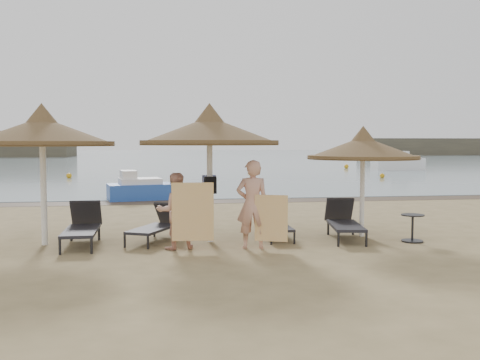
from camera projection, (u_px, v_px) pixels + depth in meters
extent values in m
plane|color=#9A8558|center=(208.00, 252.00, 10.87)|extent=(160.00, 160.00, 0.00)
cube|color=slate|center=(166.00, 156.00, 89.81)|extent=(200.00, 140.00, 0.03)
cube|color=#4B3A29|center=(186.00, 202.00, 20.15)|extent=(200.00, 1.60, 0.01)
cube|color=brown|center=(469.00, 147.00, 97.76)|extent=(40.00, 8.00, 3.00)
cube|color=white|center=(398.00, 164.00, 43.08)|extent=(4.00, 1.60, 1.00)
cube|color=white|center=(398.00, 155.00, 43.02)|extent=(1.50, 1.00, 0.60)
cylinder|color=white|center=(44.00, 194.00, 11.58)|extent=(0.13, 0.13, 2.25)
cone|color=brown|center=(42.00, 131.00, 11.48)|extent=(3.10, 3.10, 0.59)
cone|color=brown|center=(42.00, 114.00, 11.46)|extent=(0.75, 0.75, 0.48)
cylinder|color=brown|center=(42.00, 144.00, 11.50)|extent=(3.04, 3.04, 0.11)
cylinder|color=white|center=(210.00, 192.00, 11.94)|extent=(0.13, 0.13, 2.27)
cone|color=brown|center=(210.00, 130.00, 11.84)|extent=(3.13, 3.13, 0.59)
cone|color=brown|center=(209.00, 114.00, 11.82)|extent=(0.76, 0.76, 0.49)
cylinder|color=brown|center=(210.00, 143.00, 11.86)|extent=(3.07, 3.07, 0.11)
cylinder|color=white|center=(362.00, 196.00, 12.65)|extent=(0.11, 0.11, 1.92)
cone|color=brown|center=(363.00, 147.00, 12.57)|extent=(2.65, 2.65, 0.50)
cone|color=brown|center=(363.00, 134.00, 12.55)|extent=(0.64, 0.64, 0.41)
cylinder|color=brown|center=(363.00, 157.00, 12.59)|extent=(2.60, 2.60, 0.09)
cylinder|color=black|center=(60.00, 247.00, 10.60)|extent=(0.05, 0.05, 0.31)
cylinder|color=black|center=(92.00, 246.00, 10.70)|extent=(0.05, 0.05, 0.31)
cylinder|color=black|center=(71.00, 234.00, 12.10)|extent=(0.05, 0.05, 0.31)
cylinder|color=black|center=(99.00, 233.00, 12.20)|extent=(0.05, 0.05, 0.31)
cube|color=black|center=(81.00, 231.00, 11.44)|extent=(0.70, 1.65, 0.07)
cube|color=black|center=(86.00, 213.00, 12.37)|extent=(0.68, 0.47, 0.62)
cylinder|color=black|center=(125.00, 241.00, 11.34)|extent=(0.05, 0.05, 0.27)
cylinder|color=black|center=(148.00, 243.00, 11.17)|extent=(0.05, 0.05, 0.27)
cylinder|color=black|center=(154.00, 231.00, 12.64)|extent=(0.05, 0.05, 0.27)
cylinder|color=black|center=(176.00, 232.00, 12.47)|extent=(0.05, 0.05, 0.27)
cube|color=black|center=(152.00, 229.00, 11.94)|extent=(1.20, 1.59, 0.06)
cube|color=black|center=(169.00, 213.00, 12.74)|extent=(0.73, 0.64, 0.56)
cylinder|color=black|center=(271.00, 239.00, 11.66)|extent=(0.05, 0.05, 0.26)
cylinder|color=black|center=(294.00, 238.00, 11.73)|extent=(0.05, 0.05, 0.26)
cylinder|color=black|center=(261.00, 229.00, 12.94)|extent=(0.05, 0.05, 0.26)
cylinder|color=black|center=(282.00, 229.00, 13.01)|extent=(0.05, 0.05, 0.26)
cube|color=black|center=(276.00, 227.00, 12.37)|extent=(0.58, 1.39, 0.06)
cube|color=black|center=(270.00, 213.00, 13.15)|extent=(0.58, 0.39, 0.52)
cylinder|color=black|center=(338.00, 240.00, 11.43)|extent=(0.05, 0.05, 0.30)
cylinder|color=black|center=(366.00, 240.00, 11.42)|extent=(0.05, 0.05, 0.30)
cylinder|color=black|center=(328.00, 229.00, 12.92)|extent=(0.05, 0.05, 0.30)
cylinder|color=black|center=(353.00, 229.00, 12.91)|extent=(0.05, 0.05, 0.30)
cube|color=black|center=(346.00, 226.00, 12.21)|extent=(0.92, 1.69, 0.06)
cube|color=black|center=(339.00, 209.00, 13.13)|extent=(0.73, 0.55, 0.60)
cylinder|color=black|center=(412.00, 241.00, 12.02)|extent=(0.48, 0.48, 0.03)
cylinder|color=black|center=(412.00, 228.00, 12.00)|extent=(0.05, 0.05, 0.58)
cylinder|color=black|center=(413.00, 215.00, 11.98)|extent=(0.51, 0.51, 0.03)
imported|color=tan|center=(175.00, 205.00, 11.13)|extent=(0.95, 0.72, 1.86)
imported|color=tan|center=(252.00, 197.00, 11.19)|extent=(1.05, 0.74, 2.16)
cube|color=orange|center=(193.00, 212.00, 10.84)|extent=(0.85, 0.08, 1.19)
cube|color=orange|center=(271.00, 218.00, 11.02)|extent=(0.65, 0.27, 0.97)
cube|color=silver|center=(209.00, 184.00, 12.10)|extent=(0.31, 0.11, 0.39)
cube|color=black|center=(210.00, 185.00, 11.77)|extent=(0.28, 0.18, 0.38)
cube|color=blue|center=(140.00, 192.00, 20.96)|extent=(2.69, 1.89, 0.62)
cube|color=white|center=(140.00, 182.00, 20.93)|extent=(1.77, 1.50, 0.28)
cube|color=white|center=(128.00, 175.00, 20.77)|extent=(0.74, 1.09, 0.39)
sphere|color=orange|center=(69.00, 176.00, 33.28)|extent=(0.34, 0.34, 0.34)
sphere|color=orange|center=(250.00, 170.00, 40.61)|extent=(0.37, 0.37, 0.37)
sphere|color=orange|center=(382.00, 176.00, 33.45)|extent=(0.31, 0.31, 0.31)
sphere|color=orange|center=(346.00, 167.00, 45.60)|extent=(0.39, 0.39, 0.39)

